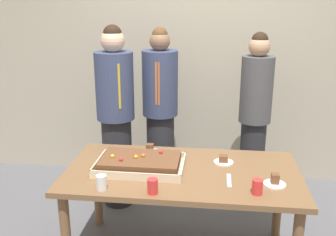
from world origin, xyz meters
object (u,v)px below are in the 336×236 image
at_px(cake_server_utensil, 229,180).
at_px(party_table, 182,181).
at_px(plated_slice_near_left, 275,182).
at_px(drink_cup_middle, 153,186).
at_px(drink_cup_nearest, 101,182).
at_px(person_serving_front, 160,112).
at_px(plated_slice_far_left, 151,150).
at_px(person_green_shirt_behind, 255,116).
at_px(sheet_cake, 140,163).
at_px(person_striped_tie_right, 116,116).
at_px(drink_cup_far_end, 257,187).
at_px(plated_slice_near_right, 224,160).

bearing_deg(cake_server_utensil, party_table, 158.04).
bearing_deg(plated_slice_near_left, drink_cup_middle, -164.79).
xyz_separation_m(drink_cup_nearest, person_serving_front, (0.20, 1.38, 0.08)).
relative_size(plated_slice_far_left, person_green_shirt_behind, 0.09).
bearing_deg(drink_cup_nearest, sheet_cake, 61.37).
bearing_deg(drink_cup_nearest, person_green_shirt_behind, 50.98).
height_order(plated_slice_far_left, drink_cup_middle, drink_cup_middle).
bearing_deg(party_table, cake_server_utensil, -21.96).
xyz_separation_m(plated_slice_far_left, person_green_shirt_behind, (0.89, 0.70, 0.11)).
xyz_separation_m(plated_slice_near_left, drink_cup_middle, (-0.80, -0.22, 0.03)).
height_order(sheet_cake, person_striped_tie_right, person_striped_tie_right).
bearing_deg(drink_cup_nearest, person_serving_front, 81.93).
distance_m(plated_slice_far_left, drink_cup_far_end, 0.99).
xyz_separation_m(plated_slice_near_left, person_green_shirt_behind, (-0.04, 1.16, 0.11)).
distance_m(sheet_cake, person_serving_front, 1.03).
relative_size(drink_cup_far_end, person_striped_tie_right, 0.06).
bearing_deg(sheet_cake, person_striped_tie_right, 115.82).
distance_m(drink_cup_nearest, person_striped_tie_right, 1.15).
bearing_deg(cake_server_utensil, plated_slice_near_right, 96.15).
relative_size(plated_slice_far_left, drink_cup_nearest, 1.50).
xyz_separation_m(plated_slice_far_left, drink_cup_middle, (0.13, -0.67, 0.03)).
xyz_separation_m(drink_cup_far_end, person_striped_tie_right, (-1.20, 1.07, 0.11)).
height_order(drink_cup_far_end, cake_server_utensil, drink_cup_far_end).
distance_m(plated_slice_near_left, plated_slice_far_left, 1.03).
xyz_separation_m(plated_slice_near_right, drink_cup_far_end, (0.21, -0.47, 0.03)).
relative_size(person_green_shirt_behind, person_striped_tie_right, 0.96).
bearing_deg(plated_slice_far_left, plated_slice_near_left, -26.21).
relative_size(party_table, drink_cup_far_end, 17.06).
bearing_deg(drink_cup_far_end, sheet_cake, 160.50).
xyz_separation_m(drink_cup_middle, person_striped_tie_right, (-0.53, 1.15, 0.11)).
relative_size(sheet_cake, drink_cup_middle, 6.42).
xyz_separation_m(sheet_cake, person_green_shirt_behind, (0.91, 1.01, 0.09)).
height_order(plated_slice_near_right, person_green_shirt_behind, person_green_shirt_behind).
xyz_separation_m(plated_slice_far_left, drink_cup_nearest, (-0.22, -0.66, 0.03)).
bearing_deg(plated_slice_near_right, drink_cup_middle, -130.35).
distance_m(sheet_cake, person_green_shirt_behind, 1.37).
bearing_deg(drink_cup_middle, person_green_shirt_behind, 60.97).
relative_size(plated_slice_near_right, person_serving_front, 0.09).
xyz_separation_m(plated_slice_near_right, person_green_shirt_behind, (0.30, 0.83, 0.11)).
xyz_separation_m(drink_cup_nearest, drink_cup_middle, (0.34, -0.01, 0.00)).
bearing_deg(person_serving_front, party_table, 16.92).
relative_size(plated_slice_near_left, person_green_shirt_behind, 0.09).
distance_m(drink_cup_middle, person_serving_front, 1.40).
distance_m(plated_slice_far_left, cake_server_utensil, 0.76).
bearing_deg(drink_cup_middle, sheet_cake, 112.48).
bearing_deg(drink_cup_nearest, plated_slice_far_left, 71.88).
xyz_separation_m(plated_slice_near_right, plated_slice_far_left, (-0.59, 0.13, 0.00)).
relative_size(cake_server_utensil, person_green_shirt_behind, 0.12).
relative_size(person_serving_front, person_green_shirt_behind, 1.02).
relative_size(plated_slice_near_right, person_striped_tie_right, 0.09).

